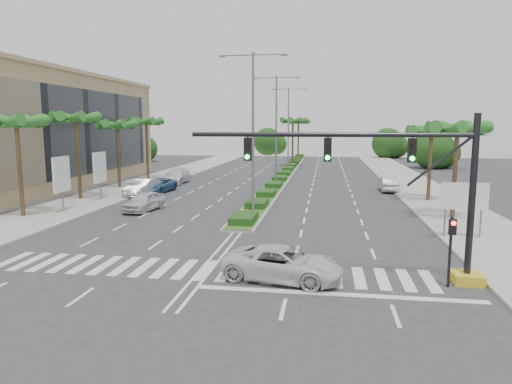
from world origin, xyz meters
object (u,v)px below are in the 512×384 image
at_px(car_parked_b, 143,187).
at_px(car_parked_c, 157,185).
at_px(car_parked_a, 144,201).
at_px(car_parked_d, 176,176).
at_px(car_right, 388,184).
at_px(car_crossing, 283,264).

relative_size(car_parked_b, car_parked_c, 0.97).
height_order(car_parked_a, car_parked_d, car_parked_d).
xyz_separation_m(car_parked_a, car_parked_d, (-3.10, 17.08, 0.06)).
xyz_separation_m(car_parked_b, car_parked_d, (0.00, 9.79, 0.00)).
distance_m(car_parked_b, car_parked_c, 2.53).
relative_size(car_parked_b, car_right, 1.12).
relative_size(car_parked_c, car_parked_d, 0.90).
bearing_deg(car_parked_d, car_parked_b, -89.56).
relative_size(car_parked_a, car_parked_c, 0.88).
height_order(car_parked_b, car_parked_c, car_parked_b).
bearing_deg(car_parked_c, car_right, 16.28).
xyz_separation_m(car_parked_a, car_parked_c, (-2.65, 9.77, -0.05)).
relative_size(car_parked_a, car_crossing, 0.86).
distance_m(car_parked_d, car_right, 23.80).
height_order(car_parked_b, car_right, car_parked_b).
bearing_deg(car_parked_a, car_right, 42.29).
bearing_deg(car_right, car_parked_c, 9.84).
bearing_deg(car_crossing, car_right, -4.88).
distance_m(car_parked_d, car_crossing, 35.22).
bearing_deg(car_parked_b, car_right, 21.77).
bearing_deg(car_parked_a, car_parked_b, 120.97).
distance_m(car_parked_c, car_right, 23.53).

